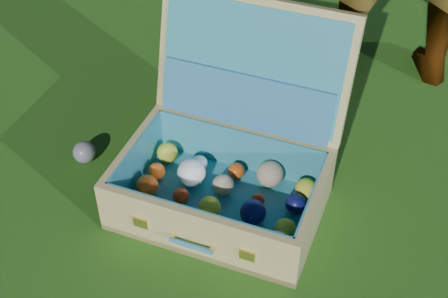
% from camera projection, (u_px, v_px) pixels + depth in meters
% --- Properties ---
extents(ground, '(60.00, 60.00, 0.00)m').
position_uv_depth(ground, '(252.00, 191.00, 1.90)').
color(ground, '#215114').
rests_on(ground, ground).
extents(stray_ball, '(0.07, 0.07, 0.07)m').
position_uv_depth(stray_ball, '(84.00, 152.00, 1.98)').
color(stray_ball, '#3C679C').
rests_on(stray_ball, ground).
extents(suitcase, '(0.68, 0.64, 0.54)m').
position_uv_depth(suitcase, '(231.00, 154.00, 1.80)').
color(suitcase, tan).
rests_on(suitcase, ground).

